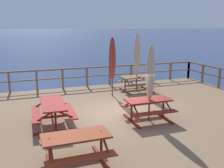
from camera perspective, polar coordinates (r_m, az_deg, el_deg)
The scene contains 10 objects.
ground_plane at distance 10.27m, azimuth 1.42°, elevation -10.76°, with size 600.00×600.00×0.00m, color navy.
wooden_deck at distance 10.12m, azimuth 1.44°, elevation -8.66°, with size 13.55×9.73×0.81m, color #846647.
railing_waterside_far at distance 14.15m, azimuth -5.56°, elevation 2.28°, with size 13.35×0.10×1.09m.
picnic_table_mid_right at distance 13.26m, azimuth 5.44°, elevation 0.80°, with size 1.66×1.43×0.78m.
picnic_table_front_right at distance 8.95m, azimuth -12.90°, elevation -5.36°, with size 1.46×1.89×0.78m.
picnic_table_mid_left at distance 6.38m, azimuth -7.90°, elevation -12.87°, with size 1.62×1.41×0.78m.
picnic_table_front_left at distance 9.24m, azimuth 7.93°, elevation -4.63°, with size 1.64×1.43×0.78m.
patio_umbrella_tall_mid_right at distance 13.10m, azimuth 5.55°, elevation 6.52°, with size 0.32×0.32×2.95m.
patio_umbrella_tall_back_right at distance 12.05m, azimuth 0.07°, elevation 5.54°, with size 0.32×0.32×2.78m.
patio_umbrella_short_front at distance 8.90m, azimuth 8.45°, elevation 2.46°, with size 0.32×0.32×2.70m.
Camera 1 is at (-3.47, -8.75, 4.11)m, focal length 41.39 mm.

